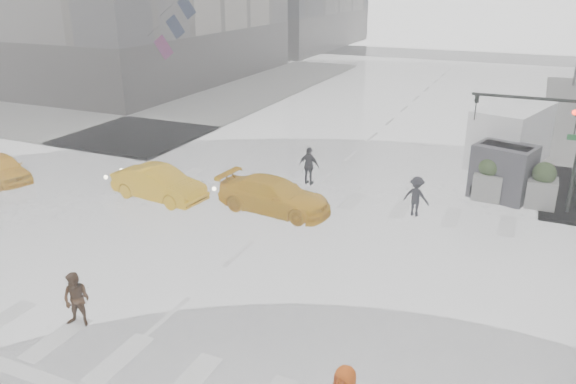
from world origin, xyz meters
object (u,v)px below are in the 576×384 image
at_px(pedestrian_brown, 77,300).
at_px(box_truck, 509,145).
at_px(traffic_signal_pole, 552,132).
at_px(taxi_front, 3,168).
at_px(taxi_mid, 159,184).

bearing_deg(pedestrian_brown, box_truck, 46.05).
height_order(traffic_signal_pole, taxi_front, traffic_signal_pole).
height_order(traffic_signal_pole, taxi_mid, traffic_signal_pole).
relative_size(traffic_signal_pole, taxi_front, 1.26).
distance_m(traffic_signal_pole, pedestrian_brown, 17.35).
height_order(traffic_signal_pole, pedestrian_brown, traffic_signal_pole).
bearing_deg(box_truck, pedestrian_brown, -103.07).
xyz_separation_m(taxi_front, taxi_mid, (7.72, 1.01, 0.07)).
height_order(pedestrian_brown, taxi_mid, pedestrian_brown).
relative_size(taxi_front, taxi_mid, 0.86).
height_order(taxi_front, taxi_mid, taxi_mid).
bearing_deg(traffic_signal_pole, taxi_front, -164.78).
xyz_separation_m(traffic_signal_pole, pedestrian_brown, (-10.90, -13.28, -2.45)).
bearing_deg(taxi_mid, pedestrian_brown, -150.27).
bearing_deg(traffic_signal_pole, box_truck, 117.26).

